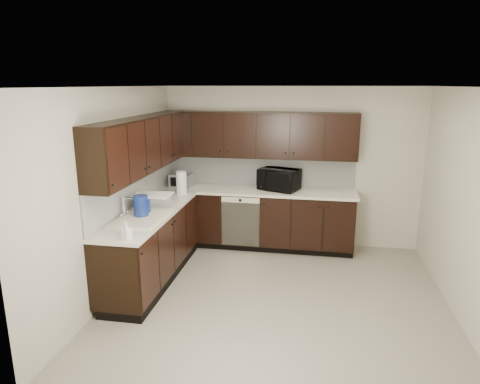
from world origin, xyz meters
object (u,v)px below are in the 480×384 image
(microwave, at_px, (279,179))
(toaster_oven, at_px, (181,180))
(storage_bin, at_px, (153,201))
(blue_pitcher, at_px, (141,206))
(sink, at_px, (141,223))

(microwave, relative_size, toaster_oven, 1.73)
(storage_bin, distance_m, blue_pitcher, 0.41)
(microwave, distance_m, toaster_oven, 1.54)
(microwave, bearing_deg, blue_pitcher, -111.65)
(storage_bin, bearing_deg, toaster_oven, 89.76)
(sink, xyz_separation_m, microwave, (1.52, 1.75, 0.22))
(sink, relative_size, blue_pitcher, 3.02)
(microwave, relative_size, storage_bin, 1.28)
(toaster_oven, bearing_deg, microwave, 8.10)
(toaster_oven, height_order, storage_bin, toaster_oven)
(sink, bearing_deg, storage_bin, 92.47)
(microwave, height_order, toaster_oven, microwave)
(sink, bearing_deg, blue_pitcher, 107.10)
(microwave, relative_size, blue_pitcher, 2.17)
(toaster_oven, distance_m, storage_bin, 1.20)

